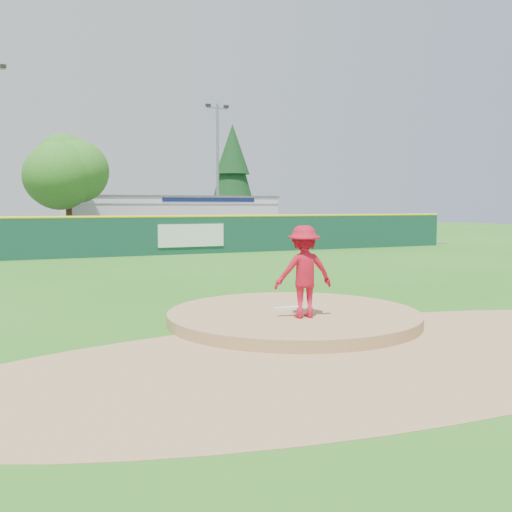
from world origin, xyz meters
name	(u,v)px	position (x,y,z in m)	size (l,w,h in m)	color
ground	(293,322)	(0.00, 0.00, 0.00)	(120.00, 120.00, 0.00)	#286B19
pitchers_mound	(293,322)	(0.00, 0.00, 0.00)	(5.50, 5.50, 0.50)	#9E774C
pitching_rubber	(287,308)	(0.00, 0.30, 0.27)	(0.60, 0.15, 0.04)	white
infield_dirt_arc	(375,354)	(0.00, -3.00, 0.01)	(15.40, 15.40, 0.01)	#9E774C
parking_lot	(99,245)	(0.00, 27.00, 0.01)	(44.00, 16.00, 0.02)	#38383A
pitcher	(304,272)	(-0.14, -0.70, 1.20)	(1.23, 0.70, 1.90)	#AC0E24
van	(108,239)	(-0.33, 21.40, 0.69)	(2.22, 4.82, 1.34)	white
pool_building_grp	(168,218)	(6.00, 31.99, 1.66)	(15.20, 8.20, 3.31)	silver
fence_banners	(64,238)	(-3.00, 17.92, 1.00)	(16.40, 0.04, 1.20)	#50120B
outfield_fence	(126,235)	(0.00, 18.00, 1.09)	(40.00, 0.14, 2.07)	#123B2E
deciduous_tree	(68,172)	(-2.00, 25.00, 4.55)	(5.60, 5.60, 7.36)	#382314
conifer_tree	(233,172)	(13.00, 36.00, 5.54)	(4.40, 4.40, 9.50)	#382314
light_pole_right	(218,165)	(9.00, 29.00, 5.54)	(1.75, 0.25, 10.00)	gray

